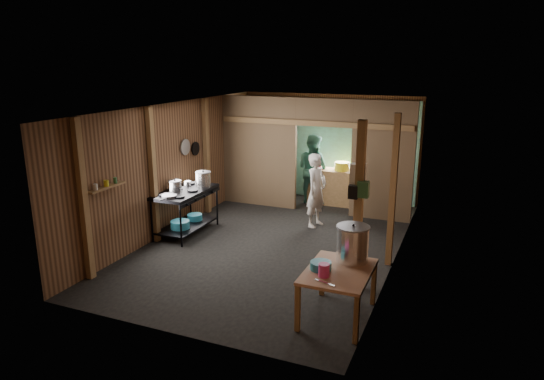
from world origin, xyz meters
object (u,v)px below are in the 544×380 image
at_px(stove_pot_large, 203,179).
at_px(stock_pot, 353,244).
at_px(yellow_tub, 342,166).
at_px(cook, 316,190).
at_px(prep_table, 338,294).
at_px(gas_range, 186,212).
at_px(pink_bucket, 324,270).

height_order(stove_pot_large, stock_pot, stock_pot).
distance_m(stove_pot_large, yellow_tub, 3.50).
xyz_separation_m(stock_pot, cook, (-1.51, 3.13, -0.17)).
bearing_deg(stove_pot_large, cook, 25.03).
xyz_separation_m(prep_table, yellow_tub, (-1.33, 5.22, 0.60)).
distance_m(stove_pot_large, cook, 2.36).
height_order(gas_range, cook, cook).
xyz_separation_m(gas_range, pink_bucket, (3.58, -2.34, 0.33)).
xyz_separation_m(gas_range, cook, (2.29, 1.43, 0.33)).
xyz_separation_m(stove_pot_large, pink_bucket, (3.41, -2.78, -0.26)).
bearing_deg(yellow_tub, gas_range, -127.09).
bearing_deg(pink_bucket, gas_range, 146.88).
xyz_separation_m(pink_bucket, yellow_tub, (-1.20, 5.49, 0.17)).
relative_size(prep_table, stove_pot_large, 3.63).
xyz_separation_m(stove_pot_large, stock_pot, (3.63, -2.14, -0.10)).
height_order(stove_pot_large, pink_bucket, stove_pot_large).
bearing_deg(gas_range, prep_table, -29.18).
relative_size(stock_pot, cook, 0.35).
distance_m(pink_bucket, cook, 3.98).
height_order(pink_bucket, cook, cook).
xyz_separation_m(stock_pot, pink_bucket, (-0.22, -0.64, -0.16)).
bearing_deg(pink_bucket, stove_pot_large, 140.84).
height_order(gas_range, pink_bucket, gas_range).
bearing_deg(stove_pot_large, stock_pot, -30.52).
bearing_deg(gas_range, stock_pot, -24.08).
height_order(yellow_tub, cook, cook).
distance_m(gas_range, prep_table, 4.25).
bearing_deg(yellow_tub, cook, -93.07).
bearing_deg(stock_pot, yellow_tub, 106.27).
bearing_deg(cook, yellow_tub, 10.67).
bearing_deg(stock_pot, cook, 115.72).
bearing_deg(prep_table, gas_range, 150.82).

